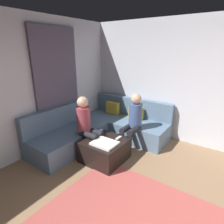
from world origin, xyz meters
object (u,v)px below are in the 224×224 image
(game_remote, at_px, (119,138))
(person_on_couch_side, at_px, (87,124))
(person_on_couch_back, at_px, (133,120))
(sectional_couch, at_px, (102,128))
(ottoman, at_px, (104,150))
(coffee_mug, at_px, (101,132))

(game_remote, height_order, person_on_couch_side, person_on_couch_side)
(person_on_couch_back, xyz_separation_m, person_on_couch_side, (-0.63, -0.72, 0.00))
(sectional_couch, height_order, game_remote, sectional_couch)
(sectional_couch, height_order, ottoman, sectional_couch)
(sectional_couch, height_order, person_on_couch_back, person_on_couch_back)
(game_remote, bearing_deg, ottoman, -129.29)
(sectional_couch, height_order, person_on_couch_side, person_on_couch_side)
(ottoman, relative_size, coffee_mug, 8.00)
(ottoman, xyz_separation_m, game_remote, (0.18, 0.22, 0.22))
(ottoman, bearing_deg, game_remote, 50.71)
(game_remote, bearing_deg, person_on_couch_back, 86.18)
(sectional_couch, distance_m, person_on_couch_back, 0.86)
(ottoman, bearing_deg, person_on_couch_side, -178.95)
(game_remote, bearing_deg, person_on_couch_side, -159.00)
(ottoman, distance_m, person_on_couch_side, 0.61)
(ottoman, distance_m, coffee_mug, 0.38)
(coffee_mug, bearing_deg, game_remote, 5.71)
(ottoman, height_order, person_on_couch_back, person_on_couch_back)
(sectional_couch, xyz_separation_m, coffee_mug, (0.34, -0.48, 0.19))
(person_on_couch_side, bearing_deg, game_remote, 111.00)
(sectional_couch, bearing_deg, coffee_mug, -54.46)
(sectional_couch, distance_m, person_on_couch_side, 0.78)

